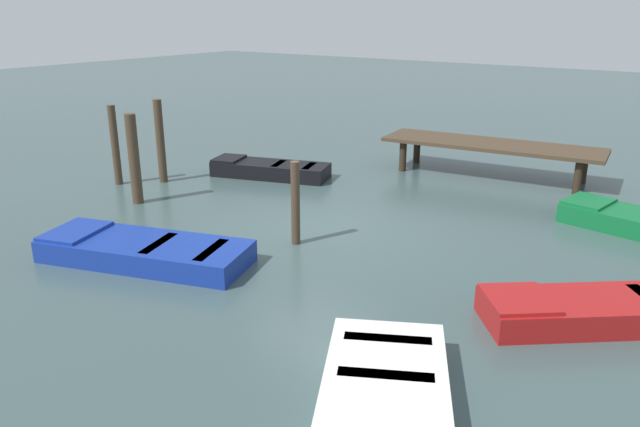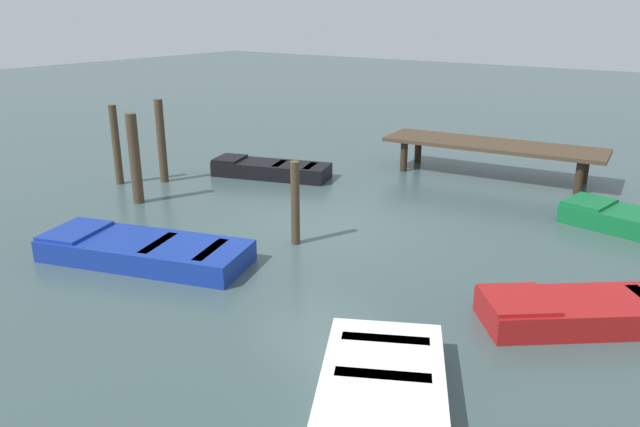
{
  "view_description": "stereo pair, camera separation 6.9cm",
  "coord_description": "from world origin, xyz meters",
  "px_view_note": "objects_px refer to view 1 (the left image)",
  "views": [
    {
      "loc": [
        6.93,
        -9.86,
        4.45
      ],
      "look_at": [
        0.0,
        0.0,
        0.35
      ],
      "focal_mm": 34.11,
      "sensor_mm": 36.0,
      "label": 1
    },
    {
      "loc": [
        6.99,
        -9.82,
        4.45
      ],
      "look_at": [
        0.0,
        0.0,
        0.35
      ],
      "focal_mm": 34.11,
      "sensor_mm": 36.0,
      "label": 2
    }
  ],
  "objects_px": {
    "dock_segment": "(491,147)",
    "mooring_piling_far_left": "(134,159)",
    "mooring_piling_mid_right": "(115,145)",
    "mooring_piling_near_right": "(295,203)",
    "mooring_piling_near_left": "(160,141)",
    "rowboat_blue": "(144,250)",
    "rowboat_white": "(384,401)",
    "rowboat_black": "(270,169)",
    "rowboat_red": "(622,309)"
  },
  "relations": [
    {
      "from": "mooring_piling_mid_right",
      "to": "mooring_piling_far_left",
      "type": "xyz_separation_m",
      "value": [
        1.74,
        -0.78,
        0.03
      ]
    },
    {
      "from": "rowboat_blue",
      "to": "mooring_piling_near_left",
      "type": "relative_size",
      "value": 1.86
    },
    {
      "from": "rowboat_black",
      "to": "mooring_piling_far_left",
      "type": "bearing_deg",
      "value": 55.99
    },
    {
      "from": "rowboat_white",
      "to": "mooring_piling_near_right",
      "type": "xyz_separation_m",
      "value": [
        -4.09,
        3.72,
        0.62
      ]
    },
    {
      "from": "rowboat_red",
      "to": "mooring_piling_near_left",
      "type": "relative_size",
      "value": 1.8
    },
    {
      "from": "mooring_piling_near_left",
      "to": "mooring_piling_mid_right",
      "type": "bearing_deg",
      "value": -133.25
    },
    {
      "from": "mooring_piling_near_right",
      "to": "mooring_piling_mid_right",
      "type": "distance_m",
      "value": 6.48
    },
    {
      "from": "mooring_piling_near_left",
      "to": "mooring_piling_far_left",
      "type": "xyz_separation_m",
      "value": [
        0.95,
        -1.62,
        -0.03
      ]
    },
    {
      "from": "rowboat_red",
      "to": "rowboat_black",
      "type": "xyz_separation_m",
      "value": [
        -9.52,
        3.32,
        0.0
      ]
    },
    {
      "from": "rowboat_black",
      "to": "mooring_piling_far_left",
      "type": "height_order",
      "value": "mooring_piling_far_left"
    },
    {
      "from": "rowboat_white",
      "to": "mooring_piling_near_right",
      "type": "distance_m",
      "value": 5.57
    },
    {
      "from": "rowboat_blue",
      "to": "mooring_piling_near_right",
      "type": "height_order",
      "value": "mooring_piling_near_right"
    },
    {
      "from": "rowboat_black",
      "to": "mooring_piling_near_left",
      "type": "relative_size",
      "value": 1.53
    },
    {
      "from": "rowboat_white",
      "to": "mooring_piling_far_left",
      "type": "distance_m",
      "value": 9.56
    },
    {
      "from": "mooring_piling_near_left",
      "to": "rowboat_white",
      "type": "bearing_deg",
      "value": -28.39
    },
    {
      "from": "rowboat_red",
      "to": "mooring_piling_near_left",
      "type": "bearing_deg",
      "value": -45.38
    },
    {
      "from": "rowboat_blue",
      "to": "rowboat_white",
      "type": "xyz_separation_m",
      "value": [
        5.84,
        -1.4,
        0.0
      ]
    },
    {
      "from": "dock_segment",
      "to": "mooring_piling_mid_right",
      "type": "bearing_deg",
      "value": -146.69
    },
    {
      "from": "mooring_piling_near_left",
      "to": "rowboat_black",
      "type": "bearing_deg",
      "value": 45.22
    },
    {
      "from": "rowboat_blue",
      "to": "mooring_piling_far_left",
      "type": "distance_m",
      "value": 3.81
    },
    {
      "from": "dock_segment",
      "to": "mooring_piling_far_left",
      "type": "height_order",
      "value": "mooring_piling_far_left"
    },
    {
      "from": "rowboat_white",
      "to": "mooring_piling_far_left",
      "type": "height_order",
      "value": "mooring_piling_far_left"
    },
    {
      "from": "dock_segment",
      "to": "rowboat_blue",
      "type": "bearing_deg",
      "value": -114.17
    },
    {
      "from": "dock_segment",
      "to": "mooring_piling_far_left",
      "type": "relative_size",
      "value": 2.79
    },
    {
      "from": "mooring_piling_near_left",
      "to": "mooring_piling_near_right",
      "type": "xyz_separation_m",
      "value": [
        5.65,
        -1.55,
        -0.26
      ]
    },
    {
      "from": "rowboat_white",
      "to": "mooring_piling_mid_right",
      "type": "bearing_deg",
      "value": -140.27
    },
    {
      "from": "dock_segment",
      "to": "rowboat_blue",
      "type": "height_order",
      "value": "dock_segment"
    },
    {
      "from": "rowboat_red",
      "to": "mooring_piling_near_left",
      "type": "xyz_separation_m",
      "value": [
        -11.53,
        1.29,
        0.88
      ]
    },
    {
      "from": "rowboat_blue",
      "to": "mooring_piling_mid_right",
      "type": "relative_size",
      "value": 1.96
    },
    {
      "from": "rowboat_white",
      "to": "mooring_piling_near_right",
      "type": "relative_size",
      "value": 1.99
    },
    {
      "from": "dock_segment",
      "to": "mooring_piling_far_left",
      "type": "distance_m",
      "value": 9.35
    },
    {
      "from": "mooring_piling_near_right",
      "to": "mooring_piling_mid_right",
      "type": "xyz_separation_m",
      "value": [
        -6.44,
        0.71,
        0.21
      ]
    },
    {
      "from": "rowboat_black",
      "to": "mooring_piling_near_left",
      "type": "bearing_deg",
      "value": 27.5
    },
    {
      "from": "rowboat_blue",
      "to": "rowboat_white",
      "type": "relative_size",
      "value": 1.23
    },
    {
      "from": "dock_segment",
      "to": "rowboat_blue",
      "type": "relative_size",
      "value": 1.46
    },
    {
      "from": "mooring_piling_mid_right",
      "to": "mooring_piling_far_left",
      "type": "distance_m",
      "value": 1.9
    },
    {
      "from": "rowboat_white",
      "to": "mooring_piling_far_left",
      "type": "bearing_deg",
      "value": -139.99
    },
    {
      "from": "rowboat_blue",
      "to": "mooring_piling_near_left",
      "type": "height_order",
      "value": "mooring_piling_near_left"
    },
    {
      "from": "rowboat_red",
      "to": "rowboat_blue",
      "type": "height_order",
      "value": "same"
    },
    {
      "from": "rowboat_black",
      "to": "mooring_piling_near_left",
      "type": "distance_m",
      "value": 2.99
    },
    {
      "from": "rowboat_blue",
      "to": "rowboat_white",
      "type": "height_order",
      "value": "same"
    },
    {
      "from": "rowboat_white",
      "to": "mooring_piling_mid_right",
      "type": "xyz_separation_m",
      "value": [
        -10.53,
        4.43,
        0.83
      ]
    },
    {
      "from": "rowboat_white",
      "to": "mooring_piling_far_left",
      "type": "relative_size",
      "value": 1.55
    },
    {
      "from": "rowboat_red",
      "to": "mooring_piling_near_left",
      "type": "distance_m",
      "value": 11.64
    },
    {
      "from": "rowboat_red",
      "to": "mooring_piling_mid_right",
      "type": "height_order",
      "value": "mooring_piling_mid_right"
    },
    {
      "from": "rowboat_blue",
      "to": "mooring_piling_far_left",
      "type": "height_order",
      "value": "mooring_piling_far_left"
    },
    {
      "from": "dock_segment",
      "to": "mooring_piling_far_left",
      "type": "xyz_separation_m",
      "value": [
        -6.03,
        -7.15,
        0.23
      ]
    },
    {
      "from": "rowboat_red",
      "to": "mooring_piling_near_right",
      "type": "xyz_separation_m",
      "value": [
        -5.88,
        -0.26,
        0.62
      ]
    },
    {
      "from": "rowboat_white",
      "to": "dock_segment",
      "type": "bearing_deg",
      "value": 166.92
    },
    {
      "from": "rowboat_red",
      "to": "rowboat_white",
      "type": "height_order",
      "value": "same"
    }
  ]
}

